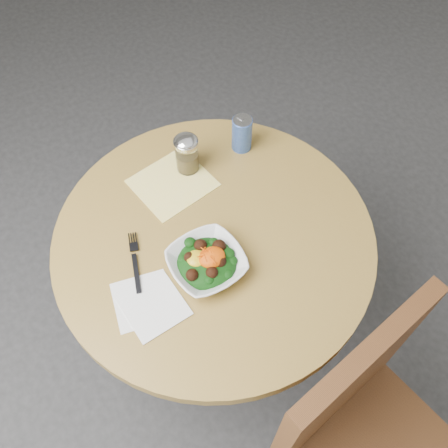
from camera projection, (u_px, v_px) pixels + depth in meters
name	position (u px, v px, depth m)	size (l,w,h in m)	color
ground	(217.00, 334.00, 2.01)	(6.00, 6.00, 0.00)	#29292C
table	(215.00, 269.00, 1.55)	(0.90, 0.90, 0.75)	black
chair	(363.00, 435.00, 1.29)	(0.52, 0.52, 0.99)	#543117
cloth_napkin	(173.00, 183.00, 1.49)	(0.22, 0.20, 0.00)	yellow
paper_napkins	(149.00, 304.00, 1.27)	(0.18, 0.19, 0.00)	silver
salad_bowl	(207.00, 263.00, 1.31)	(0.21, 0.21, 0.07)	silver
fork	(135.00, 260.00, 1.34)	(0.07, 0.18, 0.00)	black
spice_shaker	(187.00, 154.00, 1.47)	(0.07, 0.07, 0.13)	silver
beverage_can	(242.00, 134.00, 1.52)	(0.06, 0.06, 0.12)	navy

